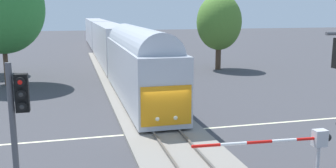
{
  "coord_description": "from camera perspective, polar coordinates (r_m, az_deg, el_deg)",
  "views": [
    {
      "loc": [
        -4.74,
        -19.67,
        6.66
      ],
      "look_at": [
        1.18,
        3.5,
        2.0
      ],
      "focal_mm": 40.64,
      "sensor_mm": 36.0,
      "label": 1
    }
  ],
  "objects": [
    {
      "name": "commuter_train",
      "position": [
        50.28,
        -8.93,
        6.4
      ],
      "size": [
        3.04,
        65.95,
        5.16
      ],
      "color": "#B2B7C1",
      "rests_on": "railway_track"
    },
    {
      "name": "road_centre_stripe",
      "position": [
        21.3,
        -0.75,
        -7.19
      ],
      "size": [
        44.0,
        0.2,
        0.01
      ],
      "color": "beige",
      "rests_on": "ground"
    },
    {
      "name": "railway_track",
      "position": [
        21.27,
        -0.75,
        -6.95
      ],
      "size": [
        4.4,
        80.0,
        0.32
      ],
      "color": "gray",
      "rests_on": "ground"
    },
    {
      "name": "ground_plane",
      "position": [
        21.3,
        -0.75,
        -7.2
      ],
      "size": [
        220.0,
        220.0,
        0.0
      ],
      "primitive_type": "plane",
      "color": "#3D3D42"
    },
    {
      "name": "traffic_signal_near_left",
      "position": [
        10.75,
        -21.49,
        -6.35
      ],
      "size": [
        0.53,
        0.38,
        5.36
      ],
      "color": "#4C4C51",
      "rests_on": "ground"
    },
    {
      "name": "oak_far_right",
      "position": [
        43.4,
        7.67,
        9.16
      ],
      "size": [
        5.03,
        5.03,
        8.47
      ],
      "color": "#4C3828",
      "rests_on": "ground"
    },
    {
      "name": "oak_behind_train",
      "position": [
        36.62,
        -23.73,
        10.39
      ],
      "size": [
        7.34,
        7.34,
        10.84
      ],
      "color": "#4C3828",
      "rests_on": "ground"
    },
    {
      "name": "crossing_gate_near",
      "position": [
        16.72,
        19.79,
        -7.97
      ],
      "size": [
        6.12,
        0.4,
        1.8
      ],
      "color": "#B7B7BC",
      "rests_on": "ground"
    }
  ]
}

